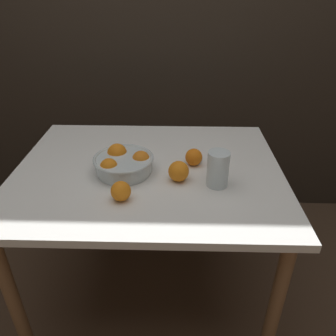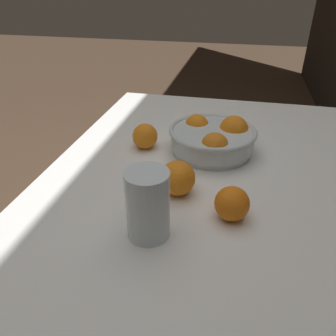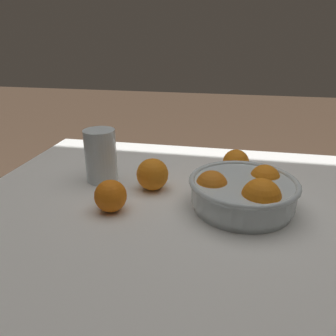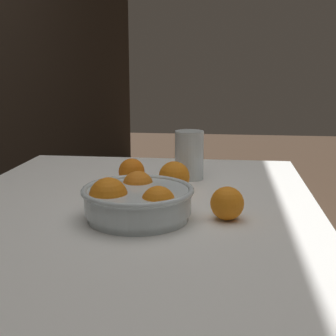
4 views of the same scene
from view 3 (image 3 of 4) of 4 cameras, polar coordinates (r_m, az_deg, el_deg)
dining_table at (r=0.76m, az=4.97°, el=-13.60°), size 1.07×0.86×0.75m
fruit_bowl at (r=0.72m, az=13.05°, el=-4.03°), size 0.23×0.23×0.09m
juice_glass at (r=0.85m, az=-11.60°, el=1.83°), size 0.08×0.08×0.13m
orange_loose_near_bowl at (r=0.89m, az=11.73°, el=0.96°), size 0.07×0.07×0.07m
orange_loose_front at (r=0.71m, az=-9.97°, el=-4.81°), size 0.07×0.07×0.07m
orange_loose_aside at (r=0.79m, az=-2.72°, el=-1.10°), size 0.08×0.08×0.08m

